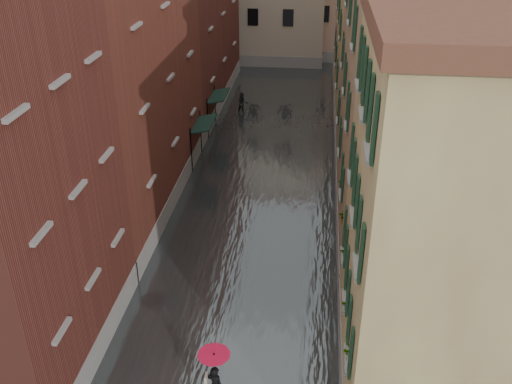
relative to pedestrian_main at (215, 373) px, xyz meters
The scene contains 12 objects.
ground 3.72m from the pedestrian_main, 92.25° to the left, with size 120.00×120.00×0.00m, color #4F4F51.
floodwater 16.53m from the pedestrian_main, 90.48° to the left, with size 10.00×60.00×0.20m, color #414748.
building_left_mid 15.21m from the pedestrian_main, 119.76° to the left, with size 6.00×14.00×12.50m, color maroon.
building_left_far 28.96m from the pedestrian_main, 104.56° to the left, with size 6.00×16.00×14.00m, color brown.
building_right_near 8.31m from the pedestrian_main, 12.20° to the left, with size 6.00×8.00×11.50m, color #94774C.
building_right_mid 15.16m from the pedestrian_main, 61.20° to the left, with size 6.00×14.00×13.00m, color #95775A.
building_right_far 28.67m from the pedestrian_main, 75.98° to the left, with size 6.00×16.00×11.50m, color #94774C.
awning_near 17.51m from the pedestrian_main, 101.98° to the left, with size 1.09×2.72×2.80m.
awning_far 22.29m from the pedestrian_main, 99.37° to the left, with size 1.09×2.74×2.80m.
window_planters 6.08m from the pedestrian_main, 45.38° to the left, with size 0.59×10.75×0.84m.
pedestrian_main is the anchor object (origin of this frame).
pedestrian_far 25.63m from the pedestrian_main, 95.72° to the left, with size 0.78×0.60×1.60m, color black.
Camera 1 is at (2.78, -15.84, 14.27)m, focal length 40.00 mm.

